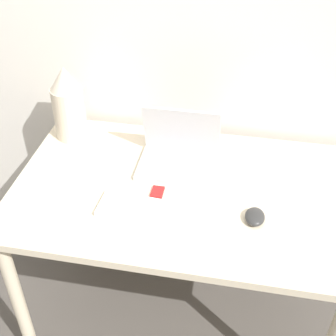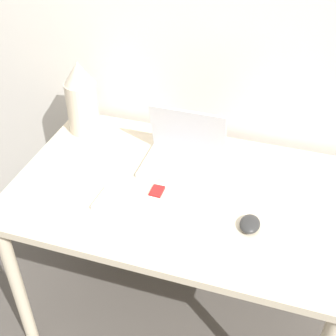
{
  "view_description": "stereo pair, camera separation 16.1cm",
  "coord_description": "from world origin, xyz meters",
  "px_view_note": "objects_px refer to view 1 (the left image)",
  "views": [
    {
      "loc": [
        0.19,
        -0.91,
        1.84
      ],
      "look_at": [
        -0.05,
        0.37,
        0.83
      ],
      "focal_mm": 50.0,
      "sensor_mm": 36.0,
      "label": 1
    },
    {
      "loc": [
        0.35,
        -0.87,
        1.84
      ],
      "look_at": [
        -0.05,
        0.37,
        0.83
      ],
      "focal_mm": 50.0,
      "sensor_mm": 36.0,
      "label": 2
    }
  ],
  "objects_px": {
    "mouse": "(255,217)",
    "laptop": "(179,153)",
    "vase": "(68,104)",
    "keyboard": "(157,212)",
    "mp3_player": "(157,192)"
  },
  "relations": [
    {
      "from": "mouse",
      "to": "laptop",
      "type": "bearing_deg",
      "value": 139.16
    },
    {
      "from": "laptop",
      "to": "vase",
      "type": "distance_m",
      "value": 0.5
    },
    {
      "from": "keyboard",
      "to": "mouse",
      "type": "relative_size",
      "value": 4.65
    },
    {
      "from": "vase",
      "to": "mp3_player",
      "type": "distance_m",
      "value": 0.55
    },
    {
      "from": "keyboard",
      "to": "vase",
      "type": "distance_m",
      "value": 0.63
    },
    {
      "from": "mouse",
      "to": "vase",
      "type": "height_order",
      "value": "vase"
    },
    {
      "from": "laptop",
      "to": "mp3_player",
      "type": "distance_m",
      "value": 0.2
    },
    {
      "from": "keyboard",
      "to": "mouse",
      "type": "xyz_separation_m",
      "value": [
        0.33,
        0.03,
        0.01
      ]
    },
    {
      "from": "mouse",
      "to": "vase",
      "type": "relative_size",
      "value": 0.28
    },
    {
      "from": "laptop",
      "to": "mouse",
      "type": "relative_size",
      "value": 3.3
    },
    {
      "from": "laptop",
      "to": "keyboard",
      "type": "distance_m",
      "value": 0.3
    },
    {
      "from": "keyboard",
      "to": "mouse",
      "type": "bearing_deg",
      "value": 5.9
    },
    {
      "from": "laptop",
      "to": "mp3_player",
      "type": "relative_size",
      "value": 4.78
    },
    {
      "from": "laptop",
      "to": "mp3_player",
      "type": "height_order",
      "value": "laptop"
    },
    {
      "from": "laptop",
      "to": "vase",
      "type": "bearing_deg",
      "value": 166.84
    }
  ]
}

